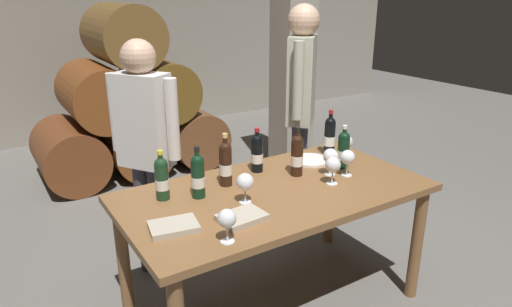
{
  "coord_description": "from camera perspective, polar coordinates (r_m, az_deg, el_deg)",
  "views": [
    {
      "loc": [
        -1.33,
        -1.89,
        1.8
      ],
      "look_at": [
        0.0,
        0.2,
        0.91
      ],
      "focal_mm": 31.97,
      "sensor_mm": 36.0,
      "label": 1
    }
  ],
  "objects": [
    {
      "name": "wine_glass_0",
      "position": [
        2.73,
        11.41,
        -0.53
      ],
      "size": [
        0.09,
        0.09,
        0.16
      ],
      "color": "white",
      "rests_on": "dining_table"
    },
    {
      "name": "wine_bottle_4",
      "position": [
        2.69,
        5.16,
        -0.15
      ],
      "size": [
        0.07,
        0.07,
        0.3
      ],
      "color": "black",
      "rests_on": "dining_table"
    },
    {
      "name": "tasting_notebook",
      "position": [
        2.2,
        -1.78,
        -7.97
      ],
      "size": [
        0.23,
        0.18,
        0.03
      ],
      "primitive_type": "cube",
      "rotation": [
        0.0,
        0.0,
        0.07
      ],
      "color": "#B2A893",
      "rests_on": "dining_table"
    },
    {
      "name": "wine_bottle_0",
      "position": [
        2.41,
        -7.28,
        -2.75
      ],
      "size": [
        0.07,
        0.07,
        0.28
      ],
      "color": "black",
      "rests_on": "dining_table"
    },
    {
      "name": "barrel_stack",
      "position": [
        4.82,
        -15.56,
        5.38
      ],
      "size": [
        1.86,
        0.9,
        1.69
      ],
      "color": "brown",
      "rests_on": "ground_plane"
    },
    {
      "name": "wine_bottle_6",
      "position": [
        3.06,
        9.21,
        2.23
      ],
      "size": [
        0.07,
        0.07,
        0.31
      ],
      "color": "black",
      "rests_on": "dining_table"
    },
    {
      "name": "wine_bottle_1",
      "position": [
        2.74,
        0.13,
        0.11
      ],
      "size": [
        0.07,
        0.07,
        0.27
      ],
      "color": "black",
      "rests_on": "dining_table"
    },
    {
      "name": "stone_pillar",
      "position": [
        4.4,
        4.65,
        13.16
      ],
      "size": [
        0.32,
        0.32,
        2.6
      ],
      "primitive_type": "cube",
      "color": "gray",
      "rests_on": "ground_plane"
    },
    {
      "name": "cellar_back_wall",
      "position": [
        6.25,
        -20.8,
        14.85
      ],
      "size": [
        10.0,
        0.24,
        2.8
      ],
      "primitive_type": "cube",
      "color": "gray",
      "rests_on": "ground_plane"
    },
    {
      "name": "wine_glass_3",
      "position": [
        1.98,
        -3.66,
        -8.22
      ],
      "size": [
        0.08,
        0.08,
        0.16
      ],
      "color": "white",
      "rests_on": "dining_table"
    },
    {
      "name": "wine_glass_5",
      "position": [
        2.59,
        9.6,
        -1.46
      ],
      "size": [
        0.09,
        0.09,
        0.16
      ],
      "color": "white",
      "rests_on": "dining_table"
    },
    {
      "name": "leather_ledger",
      "position": [
        2.15,
        -10.27,
        -8.98
      ],
      "size": [
        0.25,
        0.2,
        0.03
      ],
      "primitive_type": "cube",
      "rotation": [
        0.0,
        0.0,
        -0.18
      ],
      "color": "#B2A893",
      "rests_on": "dining_table"
    },
    {
      "name": "taster_seated_left",
      "position": [
        2.88,
        -13.68,
        1.46
      ],
      "size": [
        0.33,
        0.43,
        1.54
      ],
      "color": "#383842",
      "rests_on": "ground_plane"
    },
    {
      "name": "serving_plate",
      "position": [
        2.96,
        6.82,
        -0.82
      ],
      "size": [
        0.24,
        0.24,
        0.01
      ],
      "primitive_type": "cylinder",
      "color": "white",
      "rests_on": "dining_table"
    },
    {
      "name": "dining_table",
      "position": [
        2.57,
        2.4,
        -6.34
      ],
      "size": [
        1.7,
        0.9,
        0.76
      ],
      "color": "brown",
      "rests_on": "ground_plane"
    },
    {
      "name": "wine_glass_1",
      "position": [
        2.72,
        9.37,
        -0.42
      ],
      "size": [
        0.09,
        0.09,
        0.16
      ],
      "color": "white",
      "rests_on": "dining_table"
    },
    {
      "name": "wine_glass_2",
      "position": [
        3.0,
        11.16,
        1.4
      ],
      "size": [
        0.09,
        0.09,
        0.16
      ],
      "color": "white",
      "rests_on": "dining_table"
    },
    {
      "name": "wine_bottle_2",
      "position": [
        2.54,
        -3.83,
        -1.21
      ],
      "size": [
        0.07,
        0.07,
        0.3
      ],
      "color": "black",
      "rests_on": "dining_table"
    },
    {
      "name": "wine_bottle_5",
      "position": [
        2.42,
        -11.7,
        -3.02
      ],
      "size": [
        0.07,
        0.07,
        0.27
      ],
      "color": "#19381E",
      "rests_on": "dining_table"
    },
    {
      "name": "ground_plane",
      "position": [
        2.93,
        2.21,
        -18.19
      ],
      "size": [
        14.0,
        14.0,
        0.0
      ],
      "primitive_type": "plane",
      "color": "#66635E"
    },
    {
      "name": "wine_glass_4",
      "position": [
        2.33,
        -1.38,
        -3.63
      ],
      "size": [
        0.09,
        0.09,
        0.16
      ],
      "color": "white",
      "rests_on": "dining_table"
    },
    {
      "name": "sommelier_presenting",
      "position": [
        3.44,
        5.67,
        6.97
      ],
      "size": [
        0.37,
        0.37,
        1.72
      ],
      "color": "#383842",
      "rests_on": "ground_plane"
    },
    {
      "name": "wine_bottle_3",
      "position": [
        2.84,
        10.89,
        0.5
      ],
      "size": [
        0.07,
        0.07,
        0.27
      ],
      "color": "black",
      "rests_on": "dining_table"
    }
  ]
}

